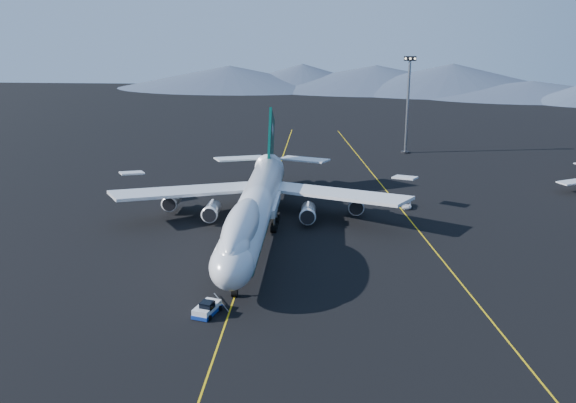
# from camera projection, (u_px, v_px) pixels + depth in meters

# --- Properties ---
(ground) EXTENTS (500.00, 500.00, 0.00)m
(ground) POSITION_uv_depth(u_px,v_px,m) (256.00, 236.00, 119.42)
(ground) COLOR black
(ground) RESTS_ON ground
(taxiway_line_main) EXTENTS (0.25, 220.00, 0.01)m
(taxiway_line_main) POSITION_uv_depth(u_px,v_px,m) (256.00, 236.00, 119.42)
(taxiway_line_main) COLOR gold
(taxiway_line_main) RESTS_ON ground
(taxiway_line_side) EXTENTS (28.08, 198.09, 0.01)m
(taxiway_line_side) POSITION_uv_depth(u_px,v_px,m) (412.00, 222.00, 127.03)
(taxiway_line_side) COLOR gold
(taxiway_line_side) RESTS_ON ground
(boeing_747) EXTENTS (59.62, 72.43, 19.37)m
(boeing_747) POSITION_uv_depth(u_px,v_px,m) (255.00, 206.00, 117.78)
(boeing_747) COLOR silver
(boeing_747) RESTS_ON ground
(pushback_tug) EXTENTS (3.78, 5.31, 2.10)m
(pushback_tug) POSITION_uv_depth(u_px,v_px,m) (207.00, 310.00, 88.61)
(pushback_tug) COLOR silver
(pushback_tug) RESTS_ON ground
(service_van) EXTENTS (2.36, 4.50, 1.21)m
(service_van) POSITION_uv_depth(u_px,v_px,m) (406.00, 205.00, 136.45)
(service_van) COLOR white
(service_van) RESTS_ON ground
(floodlight_mast) EXTENTS (3.44, 2.58, 27.82)m
(floodlight_mast) POSITION_uv_depth(u_px,v_px,m) (408.00, 105.00, 184.57)
(floodlight_mast) COLOR black
(floodlight_mast) RESTS_ON ground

